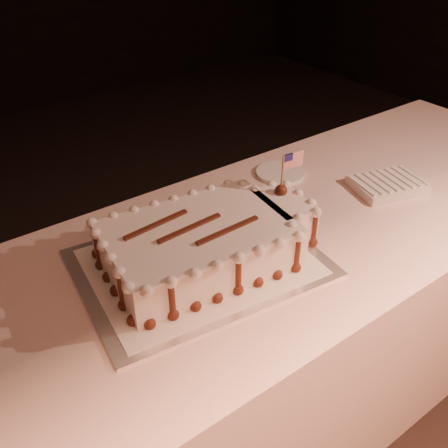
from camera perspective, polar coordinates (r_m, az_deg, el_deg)
banquet_table at (r=1.68m, az=5.89°, el=-10.90°), size 2.40×0.80×0.75m
cake_board at (r=1.30m, az=-2.86°, el=-4.48°), size 0.66×0.52×0.01m
doily at (r=1.29m, az=-2.87°, el=-4.31°), size 0.59×0.47×0.00m
sheet_cake at (r=1.27m, az=-1.65°, el=-1.91°), size 0.59×0.38×0.23m
napkin_stack at (r=1.69m, az=18.15°, el=4.28°), size 0.25×0.21×0.04m
side_plate at (r=1.71m, az=6.45°, el=5.82°), size 0.16×0.16×0.01m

